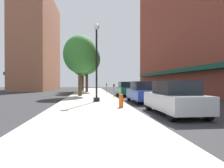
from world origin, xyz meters
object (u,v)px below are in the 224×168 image
(tree_far, at_px, (83,63))
(car_silver, at_px, (174,98))
(fire_hydrant, at_px, (121,100))
(parking_meter_far, at_px, (107,87))
(tree_mid, at_px, (87,59))
(car_green, at_px, (126,89))
(parking_meter_near, at_px, (114,89))
(car_blue, at_px, (143,92))
(lamppost, at_px, (97,61))
(tree_near, at_px, (80,55))

(tree_far, bearing_deg, car_silver, -77.68)
(fire_hydrant, distance_m, parking_meter_far, 15.13)
(tree_mid, relative_size, car_green, 1.72)
(fire_hydrant, relative_size, parking_meter_near, 0.60)
(parking_meter_far, relative_size, car_blue, 0.30)
(lamppost, relative_size, parking_meter_far, 4.50)
(tree_mid, bearing_deg, car_blue, -72.52)
(fire_hydrant, bearing_deg, parking_meter_far, 88.76)
(tree_mid, relative_size, tree_far, 1.04)
(tree_mid, xyz_separation_m, tree_far, (-0.81, 4.53, -0.22))
(lamppost, height_order, car_green, lamppost)
(tree_far, bearing_deg, tree_mid, -79.85)
(lamppost, relative_size, fire_hydrant, 7.47)
(lamppost, relative_size, parking_meter_near, 4.50)
(tree_near, relative_size, car_blue, 1.54)
(tree_mid, bearing_deg, tree_far, 100.15)
(tree_near, distance_m, car_silver, 14.03)
(fire_hydrant, xyz_separation_m, parking_meter_far, (0.33, 15.12, 0.43))
(fire_hydrant, relative_size, tree_far, 0.11)
(tree_near, bearing_deg, car_silver, -67.12)
(lamppost, height_order, tree_far, tree_far)
(parking_meter_far, bearing_deg, tree_near, -124.37)
(fire_hydrant, xyz_separation_m, car_green, (2.28, 11.02, 0.29))
(lamppost, distance_m, car_green, 8.57)
(lamppost, bearing_deg, car_blue, 0.33)
(car_silver, distance_m, car_blue, 5.79)
(lamppost, xyz_separation_m, car_blue, (3.62, 0.02, -2.39))
(parking_meter_near, distance_m, car_silver, 8.80)
(parking_meter_near, height_order, tree_far, tree_far)
(lamppost, height_order, tree_near, tree_near)
(fire_hydrant, bearing_deg, car_silver, -43.20)
(car_blue, bearing_deg, parking_meter_near, 126.63)
(parking_meter_near, bearing_deg, fire_hydrant, -92.92)
(tree_far, bearing_deg, tree_near, -88.79)
(tree_far, relative_size, car_blue, 1.65)
(tree_near, height_order, tree_mid, tree_mid)
(car_green, bearing_deg, fire_hydrant, -100.01)
(fire_hydrant, distance_m, car_green, 11.26)
(lamppost, distance_m, car_blue, 4.34)
(parking_meter_far, relative_size, tree_far, 0.18)
(parking_meter_near, height_order, tree_near, tree_near)
(tree_mid, bearing_deg, tree_near, -93.72)
(fire_hydrant, height_order, tree_near, tree_near)
(fire_hydrant, xyz_separation_m, car_blue, (2.28, 3.65, 0.29))
(fire_hydrant, bearing_deg, lamppost, 110.23)
(tree_mid, xyz_separation_m, car_silver, (4.71, -20.74, -4.33))
(tree_mid, relative_size, car_silver, 1.72)
(parking_meter_far, distance_m, car_blue, 11.64)
(car_silver, distance_m, car_green, 13.16)
(fire_hydrant, xyz_separation_m, tree_mid, (-2.43, 18.60, 4.62))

